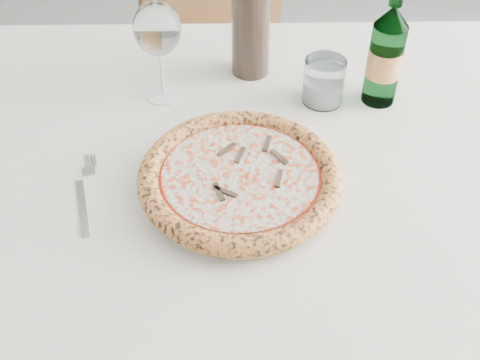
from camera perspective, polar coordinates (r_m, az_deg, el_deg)
The scene contains 10 objects.
floor at distance 1.69m, azimuth -7.93°, elevation -16.31°, with size 5.00×6.00×0.02m, color slate.
dining_table at distance 1.11m, azimuth -0.37°, elevation -0.38°, with size 1.55×0.97×0.76m.
chair_far at distance 1.82m, azimuth -0.85°, elevation 13.60°, with size 0.60×0.60×0.93m.
plate at distance 0.97m, azimuth 0.00°, elevation -0.48°, with size 0.30×0.30×0.02m.
pizza at distance 0.96m, azimuth -0.00°, elevation 0.28°, with size 0.33×0.33×0.03m.
fork at distance 1.00m, azimuth -14.51°, elevation -1.41°, with size 0.04×0.18×0.00m.
wine_glass at distance 1.12m, azimuth -7.83°, elevation 13.87°, with size 0.09×0.09×0.19m.
tumbler at distance 1.16m, azimuth 7.92°, elevation 9.02°, with size 0.08×0.08×0.09m.
beer_bottle at distance 1.14m, azimuth 13.65°, elevation 11.43°, with size 0.06×0.06×0.24m.
wine_bottle at distance 1.18m, azimuth 1.05°, elevation 15.63°, with size 0.08×0.08×0.31m.
Camera 1 is at (0.16, -0.86, 1.44)m, focal length 45.00 mm.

